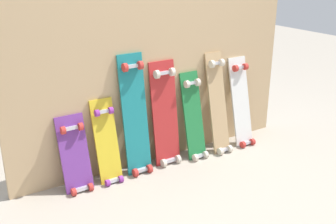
% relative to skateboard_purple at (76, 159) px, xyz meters
% --- Properties ---
extents(ground_plane, '(12.00, 12.00, 0.00)m').
position_rel_skateboard_purple_xyz_m(ground_plane, '(0.75, 0.04, -0.23)').
color(ground_plane, '#A89E8E').
extents(plywood_wall_panel, '(2.41, 0.04, 1.42)m').
position_rel_skateboard_purple_xyz_m(plywood_wall_panel, '(0.75, 0.11, 0.48)').
color(plywood_wall_panel, tan).
rests_on(plywood_wall_panel, ground).
extents(skateboard_purple, '(0.20, 0.20, 0.61)m').
position_rel_skateboard_purple_xyz_m(skateboard_purple, '(0.00, 0.00, 0.00)').
color(skateboard_purple, '#6B338C').
rests_on(skateboard_purple, ground).
extents(skateboard_yellow, '(0.17, 0.21, 0.68)m').
position_rel_skateboard_purple_xyz_m(skateboard_yellow, '(0.24, -0.00, 0.04)').
color(skateboard_yellow, gold).
rests_on(skateboard_yellow, ground).
extents(skateboard_teal, '(0.20, 0.20, 0.98)m').
position_rel_skateboard_purple_xyz_m(skateboard_teal, '(0.49, 0.01, 0.19)').
color(skateboard_teal, '#197A7F').
rests_on(skateboard_teal, ground).
extents(skateboard_red, '(0.22, 0.19, 0.89)m').
position_rel_skateboard_purple_xyz_m(skateboard_red, '(0.76, 0.02, 0.15)').
color(skateboard_red, '#B22626').
rests_on(skateboard_red, ground).
extents(skateboard_green, '(0.17, 0.24, 0.77)m').
position_rel_skateboard_purple_xyz_m(skateboard_green, '(1.01, -0.01, 0.08)').
color(skateboard_green, '#1E7238').
rests_on(skateboard_green, ground).
extents(skateboard_natural, '(0.16, 0.26, 0.90)m').
position_rel_skateboard_purple_xyz_m(skateboard_natural, '(1.25, -0.02, 0.15)').
color(skateboard_natural, tan).
rests_on(skateboard_natural, ground).
extents(skateboard_white, '(0.18, 0.25, 0.83)m').
position_rel_skateboard_purple_xyz_m(skateboard_white, '(1.51, -0.02, 0.11)').
color(skateboard_white, silver).
rests_on(skateboard_white, ground).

